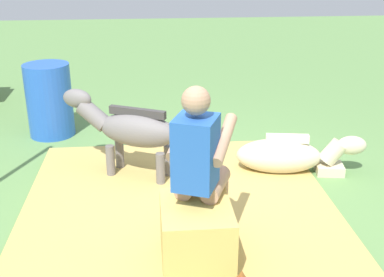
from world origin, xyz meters
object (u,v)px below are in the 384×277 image
Objects in this scene: person_seated at (200,163)px; pony_standing at (130,129)px; pony_lying at (288,155)px; water_barrel at (49,100)px; hay_bale at (196,236)px.

person_seated is 1.54m from pony_standing.
pony_lying is at bearing -92.43° from pony_standing.
pony_lying is (-0.07, -1.63, -0.33)m from pony_standing.
water_barrel reaches higher than pony_standing.
pony_lying is at bearing -38.62° from person_seated.
hay_bale is 1.88m from pony_lying.
water_barrel is at bearing 28.27° from hay_bale.
person_seated reaches higher than pony_lying.
hay_bale is at bearing 143.35° from pony_lying.
pony_lying is at bearing -36.65° from hay_bale.
pony_lying is (1.51, -1.12, -0.06)m from hay_bale.
pony_standing is at bearing 17.97° from hay_bale.
person_seated is at bearing -158.65° from pony_standing.
water_barrel is (2.70, 1.58, -0.31)m from person_seated.
hay_bale is at bearing -151.73° from water_barrel.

